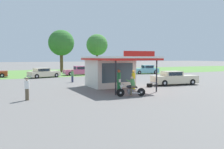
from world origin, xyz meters
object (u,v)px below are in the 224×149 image
object	(u,v)px
parked_car_second_row_spare	(79,71)
bystander_standing_back_lot	(27,88)
spare_tire_stack	(150,85)
parked_car_back_row_right	(44,73)
motorcycle_with_rider	(131,88)
gas_pump_nearside	(119,81)
gas_pump_offside	(133,81)
parked_car_back_row_centre	(111,70)
bystander_strolling_foreground	(72,76)
parked_car_back_row_centre_right	(146,70)
featured_classic_sedan	(174,79)

from	to	relation	value
parked_car_second_row_spare	bystander_standing_back_lot	world-z (taller)	bystander_standing_back_lot
spare_tire_stack	parked_car_back_row_right	bearing A→B (deg)	115.61
motorcycle_with_rider	spare_tire_stack	size ratio (longest dim) A/B	3.81
gas_pump_nearside	bystander_standing_back_lot	distance (m)	8.09
gas_pump_nearside	parked_car_back_row_right	size ratio (longest dim) A/B	0.38
motorcycle_with_rider	parked_car_second_row_spare	bearing A→B (deg)	82.14
gas_pump_offside	parked_car_back_row_centre	bearing A→B (deg)	70.27
gas_pump_nearside	gas_pump_offside	size ratio (longest dim) A/B	1.03
bystander_strolling_foreground	spare_tire_stack	world-z (taller)	bystander_strolling_foreground
parked_car_back_row_centre_right	spare_tire_stack	xyz separation A→B (m)	(-10.93, -16.86, -0.55)
gas_pump_offside	motorcycle_with_rider	size ratio (longest dim) A/B	0.83
parked_car_back_row_right	bystander_standing_back_lot	bearing A→B (deg)	-102.93
parked_car_back_row_centre_right	parked_car_back_row_centre	size ratio (longest dim) A/B	0.99
gas_pump_offside	featured_classic_sedan	world-z (taller)	gas_pump_offside
motorcycle_with_rider	featured_classic_sedan	world-z (taller)	motorcycle_with_rider
gas_pump_nearside	bystander_standing_back_lot	xyz separation A→B (m)	(-8.01, -1.14, -0.01)
gas_pump_offside	parked_car_back_row_centre_right	bearing A→B (deg)	53.05
motorcycle_with_rider	gas_pump_nearside	bearing A→B (deg)	81.91
parked_car_back_row_centre_right	motorcycle_with_rider	bearing A→B (deg)	-126.47
parked_car_second_row_spare	bystander_strolling_foreground	bearing A→B (deg)	-111.56
motorcycle_with_rider	parked_car_second_row_spare	distance (m)	23.81
featured_classic_sedan	spare_tire_stack	distance (m)	3.77
gas_pump_offside	parked_car_back_row_centre_right	world-z (taller)	gas_pump_offside
featured_classic_sedan	parked_car_back_row_centre	xyz separation A→B (m)	(0.89, 18.52, -0.03)
gas_pump_nearside	motorcycle_with_rider	bearing A→B (deg)	-98.09
parked_car_back_row_centre	spare_tire_stack	xyz separation A→B (m)	(-4.58, -19.06, -0.49)
parked_car_back_row_right	parked_car_back_row_centre	world-z (taller)	parked_car_back_row_centre
featured_classic_sedan	bystander_standing_back_lot	world-z (taller)	bystander_standing_back_lot
motorcycle_with_rider	parked_car_back_row_right	bearing A→B (deg)	98.92
parked_car_back_row_centre	bystander_standing_back_lot	distance (m)	27.27
parked_car_back_row_right	parked_car_second_row_spare	bearing A→B (deg)	23.76
parked_car_back_row_right	bystander_standing_back_lot	world-z (taller)	bystander_standing_back_lot
gas_pump_nearside	featured_classic_sedan	distance (m)	8.13
bystander_standing_back_lot	gas_pump_nearside	bearing A→B (deg)	8.10
parked_car_back_row_centre_right	bystander_standing_back_lot	distance (m)	30.14
parked_car_back_row_centre_right	spare_tire_stack	world-z (taller)	parked_car_back_row_centre_right
gas_pump_nearside	motorcycle_with_rider	distance (m)	3.00
motorcycle_with_rider	bystander_standing_back_lot	world-z (taller)	bystander_standing_back_lot
motorcycle_with_rider	spare_tire_stack	xyz separation A→B (m)	(4.66, 4.22, -0.47)
bystander_standing_back_lot	motorcycle_with_rider	bearing A→B (deg)	-13.46
bystander_strolling_foreground	parked_car_back_row_centre_right	bearing A→B (deg)	27.69
gas_pump_offside	parked_car_back_row_right	world-z (taller)	gas_pump_offside
parked_car_back_row_centre	parked_car_second_row_spare	bearing A→B (deg)	177.08
gas_pump_nearside	bystander_strolling_foreground	bearing A→B (deg)	99.99
featured_classic_sedan	gas_pump_nearside	bearing A→B (deg)	-167.21
parked_car_back_row_centre_right	bystander_strolling_foreground	distance (m)	18.98
parked_car_second_row_spare	bystander_strolling_foreground	xyz separation A→B (m)	(-4.47, -11.32, 0.11)
motorcycle_with_rider	bystander_standing_back_lot	xyz separation A→B (m)	(-7.59, 1.82, 0.23)
motorcycle_with_rider	bystander_standing_back_lot	distance (m)	7.81
spare_tire_stack	parked_car_back_row_centre	bearing A→B (deg)	76.48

